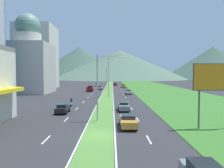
# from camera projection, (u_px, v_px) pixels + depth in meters

# --- Properties ---
(ground_plane) EXTENTS (600.00, 600.00, 0.00)m
(ground_plane) POSITION_uv_depth(u_px,v_px,m) (99.00, 136.00, 22.76)
(ground_plane) COLOR #2D2D30
(grass_median) EXTENTS (3.20, 240.00, 0.06)m
(grass_median) POSITION_uv_depth(u_px,v_px,m) (109.00, 90.00, 82.68)
(grass_median) COLOR #518438
(grass_median) RESTS_ON ground_plane
(grass_verge_right) EXTENTS (24.00, 240.00, 0.06)m
(grass_verge_right) POSITION_uv_depth(u_px,v_px,m) (163.00, 90.00, 82.59)
(grass_verge_right) COLOR #387028
(grass_verge_right) RESTS_ON ground_plane
(lane_dash_left_2) EXTENTS (0.16, 2.80, 0.01)m
(lane_dash_left_2) POSITION_uv_depth(u_px,v_px,m) (47.00, 139.00, 21.44)
(lane_dash_left_2) COLOR silver
(lane_dash_left_2) RESTS_ON ground_plane
(lane_dash_left_3) EXTENTS (0.16, 2.80, 0.01)m
(lane_dash_left_3) POSITION_uv_depth(u_px,v_px,m) (67.00, 119.00, 30.76)
(lane_dash_left_3) COLOR silver
(lane_dash_left_3) RESTS_ON ground_plane
(lane_dash_left_4) EXTENTS (0.16, 2.80, 0.01)m
(lane_dash_left_4) POSITION_uv_depth(u_px,v_px,m) (78.00, 109.00, 40.08)
(lane_dash_left_4) COLOR silver
(lane_dash_left_4) RESTS_ON ground_plane
(lane_dash_left_5) EXTENTS (0.16, 2.80, 0.01)m
(lane_dash_left_5) POSITION_uv_depth(u_px,v_px,m) (85.00, 102.00, 49.40)
(lane_dash_left_5) COLOR silver
(lane_dash_left_5) RESTS_ON ground_plane
(lane_dash_left_6) EXTENTS (0.16, 2.80, 0.01)m
(lane_dash_left_6) POSITION_uv_depth(u_px,v_px,m) (89.00, 97.00, 58.72)
(lane_dash_left_6) COLOR silver
(lane_dash_left_6) RESTS_ON ground_plane
(lane_dash_left_7) EXTENTS (0.16, 2.80, 0.01)m
(lane_dash_left_7) POSITION_uv_depth(u_px,v_px,m) (92.00, 94.00, 68.04)
(lane_dash_left_7) COLOR silver
(lane_dash_left_7) RESTS_ON ground_plane
(lane_dash_left_8) EXTENTS (0.16, 2.80, 0.01)m
(lane_dash_left_8) POSITION_uv_depth(u_px,v_px,m) (95.00, 92.00, 77.36)
(lane_dash_left_8) COLOR silver
(lane_dash_left_8) RESTS_ON ground_plane
(lane_dash_left_9) EXTENTS (0.16, 2.80, 0.01)m
(lane_dash_left_9) POSITION_uv_depth(u_px,v_px,m) (97.00, 90.00, 86.68)
(lane_dash_left_9) COLOR silver
(lane_dash_left_9) RESTS_ON ground_plane
(lane_dash_left_10) EXTENTS (0.16, 2.80, 0.01)m
(lane_dash_left_10) POSITION_uv_depth(u_px,v_px,m) (98.00, 88.00, 96.00)
(lane_dash_left_10) COLOR silver
(lane_dash_left_10) RESTS_ON ground_plane
(lane_dash_left_11) EXTENTS (0.16, 2.80, 0.01)m
(lane_dash_left_11) POSITION_uv_depth(u_px,v_px,m) (100.00, 87.00, 105.32)
(lane_dash_left_11) COLOR silver
(lane_dash_left_11) RESTS_ON ground_plane
(lane_dash_left_12) EXTENTS (0.16, 2.80, 0.01)m
(lane_dash_left_12) POSITION_uv_depth(u_px,v_px,m) (101.00, 86.00, 114.64)
(lane_dash_left_12) COLOR silver
(lane_dash_left_12) RESTS_ON ground_plane
(lane_dash_left_13) EXTENTS (0.16, 2.80, 0.01)m
(lane_dash_left_13) POSITION_uv_depth(u_px,v_px,m) (102.00, 85.00, 123.96)
(lane_dash_left_13) COLOR silver
(lane_dash_left_13) RESTS_ON ground_plane
(lane_dash_right_2) EXTENTS (0.16, 2.80, 0.01)m
(lane_dash_right_2) POSITION_uv_depth(u_px,v_px,m) (150.00, 140.00, 21.40)
(lane_dash_right_2) COLOR silver
(lane_dash_right_2) RESTS_ON ground_plane
(lane_dash_right_3) EXTENTS (0.16, 2.80, 0.01)m
(lane_dash_right_3) POSITION_uv_depth(u_px,v_px,m) (139.00, 119.00, 30.72)
(lane_dash_right_3) COLOR silver
(lane_dash_right_3) RESTS_ON ground_plane
(lane_dash_right_4) EXTENTS (0.16, 2.80, 0.01)m
(lane_dash_right_4) POSITION_uv_depth(u_px,v_px,m) (133.00, 109.00, 40.04)
(lane_dash_right_4) COLOR silver
(lane_dash_right_4) RESTS_ON ground_plane
(lane_dash_right_5) EXTENTS (0.16, 2.80, 0.01)m
(lane_dash_right_5) POSITION_uv_depth(u_px,v_px,m) (129.00, 102.00, 49.36)
(lane_dash_right_5) COLOR silver
(lane_dash_right_5) RESTS_ON ground_plane
(lane_dash_right_6) EXTENTS (0.16, 2.80, 0.01)m
(lane_dash_right_6) POSITION_uv_depth(u_px,v_px,m) (126.00, 97.00, 58.68)
(lane_dash_right_6) COLOR silver
(lane_dash_right_6) RESTS_ON ground_plane
(lane_dash_right_7) EXTENTS (0.16, 2.80, 0.01)m
(lane_dash_right_7) POSITION_uv_depth(u_px,v_px,m) (125.00, 94.00, 68.00)
(lane_dash_right_7) COLOR silver
(lane_dash_right_7) RESTS_ON ground_plane
(lane_dash_right_8) EXTENTS (0.16, 2.80, 0.01)m
(lane_dash_right_8) POSITION_uv_depth(u_px,v_px,m) (123.00, 92.00, 77.32)
(lane_dash_right_8) COLOR silver
(lane_dash_right_8) RESTS_ON ground_plane
(lane_dash_right_9) EXTENTS (0.16, 2.80, 0.01)m
(lane_dash_right_9) POSITION_uv_depth(u_px,v_px,m) (122.00, 90.00, 86.64)
(lane_dash_right_9) COLOR silver
(lane_dash_right_9) RESTS_ON ground_plane
(lane_dash_right_10) EXTENTS (0.16, 2.80, 0.01)m
(lane_dash_right_10) POSITION_uv_depth(u_px,v_px,m) (121.00, 88.00, 95.96)
(lane_dash_right_10) COLOR silver
(lane_dash_right_10) RESTS_ON ground_plane
(lane_dash_right_11) EXTENTS (0.16, 2.80, 0.01)m
(lane_dash_right_11) POSITION_uv_depth(u_px,v_px,m) (120.00, 87.00, 105.28)
(lane_dash_right_11) COLOR silver
(lane_dash_right_11) RESTS_ON ground_plane
(lane_dash_right_12) EXTENTS (0.16, 2.80, 0.01)m
(lane_dash_right_12) POSITION_uv_depth(u_px,v_px,m) (120.00, 86.00, 114.60)
(lane_dash_right_12) COLOR silver
(lane_dash_right_12) RESTS_ON ground_plane
(lane_dash_right_13) EXTENTS (0.16, 2.80, 0.01)m
(lane_dash_right_13) POSITION_uv_depth(u_px,v_px,m) (119.00, 85.00, 123.92)
(lane_dash_right_13) COLOR silver
(lane_dash_right_13) RESTS_ON ground_plane
(edge_line_median_left) EXTENTS (0.16, 240.00, 0.01)m
(edge_line_median_left) POSITION_uv_depth(u_px,v_px,m) (105.00, 90.00, 82.69)
(edge_line_median_left) COLOR silver
(edge_line_median_left) RESTS_ON ground_plane
(edge_line_median_right) EXTENTS (0.16, 240.00, 0.01)m
(edge_line_median_right) POSITION_uv_depth(u_px,v_px,m) (114.00, 90.00, 82.67)
(edge_line_median_right) COLOR silver
(edge_line_median_right) RESTS_ON ground_plane
(domed_building) EXTENTS (14.68, 14.68, 26.51)m
(domed_building) POSITION_uv_depth(u_px,v_px,m) (30.00, 61.00, 72.52)
(domed_building) COLOR #B7B2A8
(domed_building) RESTS_ON ground_plane
(midrise_colored) EXTENTS (15.99, 15.99, 27.74)m
(midrise_colored) POSITION_uv_depth(u_px,v_px,m) (38.00, 57.00, 96.40)
(midrise_colored) COLOR beige
(midrise_colored) RESTS_ON ground_plane
(hill_far_left) EXTENTS (128.40, 128.40, 41.48)m
(hill_far_left) POSITION_uv_depth(u_px,v_px,m) (80.00, 63.00, 286.17)
(hill_far_left) COLOR #3D5647
(hill_far_left) RESTS_ON ground_plane
(hill_far_center) EXTENTS (154.39, 154.39, 34.17)m
(hill_far_center) POSITION_uv_depth(u_px,v_px,m) (120.00, 64.00, 252.36)
(hill_far_center) COLOR #516B56
(hill_far_center) RESTS_ON ground_plane
(hill_far_right) EXTENTS (125.91, 125.91, 40.27)m
(hill_far_right) POSITION_uv_depth(u_px,v_px,m) (214.00, 63.00, 270.42)
(hill_far_right) COLOR #3D5647
(hill_far_right) RESTS_ON ground_plane
(street_lamp_near) EXTENTS (3.50, 0.43, 9.09)m
(street_lamp_near) POSITION_uv_depth(u_px,v_px,m) (101.00, 83.00, 29.48)
(street_lamp_near) COLOR #99999E
(street_lamp_near) RESTS_ON ground_plane
(street_lamp_mid) EXTENTS (2.57, 0.37, 10.98)m
(street_lamp_mid) POSITION_uv_depth(u_px,v_px,m) (109.00, 75.00, 58.81)
(street_lamp_mid) COLOR #99999E
(street_lamp_mid) RESTS_ON ground_plane
(street_lamp_far) EXTENTS (2.59, 0.41, 8.66)m
(street_lamp_far) POSITION_uv_depth(u_px,v_px,m) (108.00, 77.00, 88.21)
(street_lamp_far) COLOR #99999E
(street_lamp_far) RESTS_ON ground_plane
(billboard_roadside) EXTENTS (4.73, 0.28, 7.75)m
(billboard_roadside) POSITION_uv_depth(u_px,v_px,m) (214.00, 80.00, 25.04)
(billboard_roadside) COLOR #4C4C51
(billboard_roadside) RESTS_ON ground_plane
(car_0) EXTENTS (1.94, 4.30, 1.40)m
(car_0) POSITION_uv_depth(u_px,v_px,m) (116.00, 84.00, 116.97)
(car_0) COLOR maroon
(car_0) RESTS_ON ground_plane
(car_1) EXTENTS (1.91, 4.56, 1.49)m
(car_1) POSITION_uv_depth(u_px,v_px,m) (98.00, 84.00, 113.70)
(car_1) COLOR silver
(car_1) RESTS_ON ground_plane
(car_2) EXTENTS (1.97, 4.77, 1.35)m
(car_2) POSITION_uv_depth(u_px,v_px,m) (129.00, 92.00, 67.97)
(car_2) COLOR #B2B2B7
(car_2) RESTS_ON ground_plane
(car_3) EXTENTS (1.90, 4.13, 1.48)m
(car_3) POSITION_uv_depth(u_px,v_px,m) (124.00, 86.00, 98.78)
(car_3) COLOR yellow
(car_3) RESTS_ON ground_plane
(car_4) EXTENTS (2.02, 4.76, 1.52)m
(car_4) POSITION_uv_depth(u_px,v_px,m) (129.00, 121.00, 26.28)
(car_4) COLOR #C6842D
(car_4) RESTS_ON ground_plane
(car_5) EXTENTS (1.93, 4.79, 1.59)m
(car_5) POSITION_uv_depth(u_px,v_px,m) (101.00, 88.00, 87.29)
(car_5) COLOR #B2B2B7
(car_5) RESTS_ON ground_plane
(car_7) EXTENTS (1.93, 4.75, 1.50)m
(car_7) POSITION_uv_depth(u_px,v_px,m) (125.00, 106.00, 37.99)
(car_7) COLOR slate
(car_7) RESTS_ON ground_plane
(car_8) EXTENTS (1.88, 4.08, 1.54)m
(car_8) POSITION_uv_depth(u_px,v_px,m) (64.00, 108.00, 35.55)
(car_8) COLOR black
(car_8) RESTS_ON ground_plane
(pickup_truck_0) EXTENTS (2.18, 5.40, 2.00)m
(pickup_truck_0) POSITION_uv_depth(u_px,v_px,m) (91.00, 89.00, 79.14)
(pickup_truck_0) COLOR maroon
(pickup_truck_0) RESTS_ON ground_plane
(motorcycle_rider) EXTENTS (0.36, 2.00, 1.80)m
(motorcycle_rider) POSITION_uv_depth(u_px,v_px,m) (72.00, 103.00, 42.78)
(motorcycle_rider) COLOR black
(motorcycle_rider) RESTS_ON ground_plane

